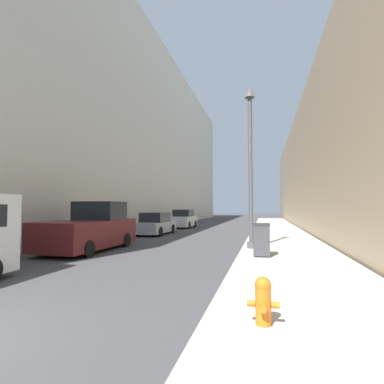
{
  "coord_description": "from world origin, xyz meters",
  "views": [
    {
      "loc": [
        4.87,
        -2.55,
        1.86
      ],
      "look_at": [
        -0.32,
        18.83,
        3.02
      ],
      "focal_mm": 28.0,
      "sensor_mm": 36.0,
      "label": 1
    }
  ],
  "objects_px": {
    "fire_hydrant": "(263,300)",
    "parked_sedan_far": "(183,219)",
    "trash_bin": "(262,239)",
    "parked_sedan_near": "(155,224)",
    "lamppost": "(250,155)",
    "pickup_truck": "(91,229)"
  },
  "relations": [
    {
      "from": "lamppost",
      "to": "parked_sedan_near",
      "type": "distance_m",
      "value": 10.21
    },
    {
      "from": "fire_hydrant",
      "to": "parked_sedan_far",
      "type": "bearing_deg",
      "value": 108.12
    },
    {
      "from": "trash_bin",
      "to": "lamppost",
      "type": "bearing_deg",
      "value": 102.61
    },
    {
      "from": "pickup_truck",
      "to": "parked_sedan_near",
      "type": "bearing_deg",
      "value": 89.62
    },
    {
      "from": "trash_bin",
      "to": "pickup_truck",
      "type": "xyz_separation_m",
      "value": [
        -7.36,
        0.84,
        0.16
      ]
    },
    {
      "from": "parked_sedan_far",
      "to": "lamppost",
      "type": "bearing_deg",
      "value": -64.1
    },
    {
      "from": "trash_bin",
      "to": "pickup_truck",
      "type": "relative_size",
      "value": 0.23
    },
    {
      "from": "fire_hydrant",
      "to": "parked_sedan_near",
      "type": "relative_size",
      "value": 0.16
    },
    {
      "from": "trash_bin",
      "to": "parked_sedan_near",
      "type": "xyz_separation_m",
      "value": [
        -7.31,
        8.78,
        -0.05
      ]
    },
    {
      "from": "parked_sedan_far",
      "to": "pickup_truck",
      "type": "bearing_deg",
      "value": -90.32
    },
    {
      "from": "pickup_truck",
      "to": "trash_bin",
      "type": "bearing_deg",
      "value": -6.54
    },
    {
      "from": "trash_bin",
      "to": "lamppost",
      "type": "distance_m",
      "value": 3.97
    },
    {
      "from": "lamppost",
      "to": "parked_sedan_far",
      "type": "bearing_deg",
      "value": 115.9
    },
    {
      "from": "lamppost",
      "to": "parked_sedan_near",
      "type": "bearing_deg",
      "value": 135.42
    },
    {
      "from": "trash_bin",
      "to": "parked_sedan_far",
      "type": "xyz_separation_m",
      "value": [
        -7.28,
        16.08,
        0.03
      ]
    },
    {
      "from": "parked_sedan_near",
      "to": "parked_sedan_far",
      "type": "height_order",
      "value": "parked_sedan_far"
    },
    {
      "from": "lamppost",
      "to": "pickup_truck",
      "type": "height_order",
      "value": "lamppost"
    },
    {
      "from": "trash_bin",
      "to": "parked_sedan_near",
      "type": "height_order",
      "value": "parked_sedan_near"
    },
    {
      "from": "pickup_truck",
      "to": "parked_sedan_near",
      "type": "height_order",
      "value": "pickup_truck"
    },
    {
      "from": "pickup_truck",
      "to": "parked_sedan_far",
      "type": "xyz_separation_m",
      "value": [
        0.08,
        15.23,
        -0.13
      ]
    },
    {
      "from": "trash_bin",
      "to": "parked_sedan_far",
      "type": "relative_size",
      "value": 0.29
    },
    {
      "from": "fire_hydrant",
      "to": "lamppost",
      "type": "xyz_separation_m",
      "value": [
        -0.53,
        8.42,
        3.61
      ]
    }
  ]
}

